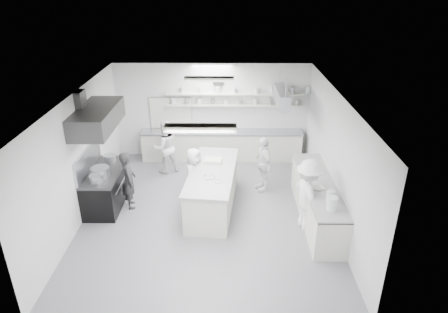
{
  "coord_description": "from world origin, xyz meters",
  "views": [
    {
      "loc": [
        0.49,
        -8.5,
        5.47
      ],
      "look_at": [
        0.4,
        0.6,
        1.27
      ],
      "focal_mm": 32.09,
      "sensor_mm": 36.0,
      "label": 1
    }
  ],
  "objects_px": {
    "right_counter": "(317,201)",
    "prep_island": "(213,190)",
    "cook_stove": "(129,180)",
    "stove": "(107,188)",
    "back_counter": "(222,145)",
    "cook_back": "(165,147)"
  },
  "relations": [
    {
      "from": "back_counter",
      "to": "cook_stove",
      "type": "height_order",
      "value": "cook_stove"
    },
    {
      "from": "stove",
      "to": "cook_stove",
      "type": "relative_size",
      "value": 1.2
    },
    {
      "from": "right_counter",
      "to": "prep_island",
      "type": "bearing_deg",
      "value": 169.05
    },
    {
      "from": "right_counter",
      "to": "stove",
      "type": "bearing_deg",
      "value": 173.48
    },
    {
      "from": "back_counter",
      "to": "right_counter",
      "type": "distance_m",
      "value": 4.13
    },
    {
      "from": "cook_back",
      "to": "right_counter",
      "type": "bearing_deg",
      "value": 119.72
    },
    {
      "from": "prep_island",
      "to": "back_counter",
      "type": "bearing_deg",
      "value": 92.08
    },
    {
      "from": "stove",
      "to": "prep_island",
      "type": "bearing_deg",
      "value": -2.3
    },
    {
      "from": "back_counter",
      "to": "cook_stove",
      "type": "distance_m",
      "value": 3.71
    },
    {
      "from": "right_counter",
      "to": "cook_stove",
      "type": "height_order",
      "value": "cook_stove"
    },
    {
      "from": "back_counter",
      "to": "prep_island",
      "type": "relative_size",
      "value": 1.86
    },
    {
      "from": "stove",
      "to": "back_counter",
      "type": "relative_size",
      "value": 0.36
    },
    {
      "from": "right_counter",
      "to": "cook_back",
      "type": "height_order",
      "value": "cook_back"
    },
    {
      "from": "cook_stove",
      "to": "stove",
      "type": "bearing_deg",
      "value": 61.86
    },
    {
      "from": "right_counter",
      "to": "cook_stove",
      "type": "relative_size",
      "value": 2.19
    },
    {
      "from": "stove",
      "to": "cook_stove",
      "type": "bearing_deg",
      "value": -9.66
    },
    {
      "from": "right_counter",
      "to": "cook_back",
      "type": "xyz_separation_m",
      "value": [
        -4.0,
        2.46,
        0.33
      ]
    },
    {
      "from": "prep_island",
      "to": "cook_back",
      "type": "distance_m",
      "value": 2.47
    },
    {
      "from": "prep_island",
      "to": "cook_stove",
      "type": "xyz_separation_m",
      "value": [
        -2.1,
        0.0,
        0.26
      ]
    },
    {
      "from": "right_counter",
      "to": "prep_island",
      "type": "relative_size",
      "value": 1.23
    },
    {
      "from": "right_counter",
      "to": "prep_island",
      "type": "distance_m",
      "value": 2.58
    },
    {
      "from": "stove",
      "to": "right_counter",
      "type": "height_order",
      "value": "right_counter"
    }
  ]
}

